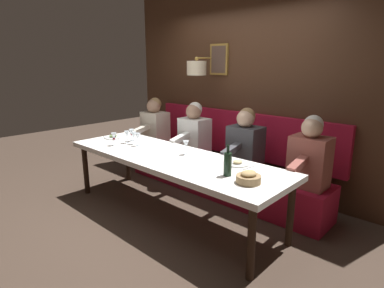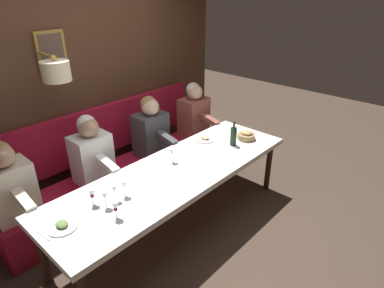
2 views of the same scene
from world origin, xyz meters
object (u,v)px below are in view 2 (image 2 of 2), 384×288
dining_table (176,175)px  wine_glass_2 (124,185)px  diner_nearest (194,112)px  wine_glass_1 (114,189)px  diner_far (9,184)px  wine_glass_0 (115,206)px  wine_glass_3 (105,196)px  wine_glass_5 (92,193)px  bread_bowl (246,135)px  wine_glass_4 (172,152)px  diner_near (151,129)px  diner_middle (92,152)px  wine_bottle (233,136)px

dining_table → wine_glass_2: (0.03, 0.63, 0.18)m
diner_nearest → wine_glass_1: bearing=113.0°
diner_far → wine_glass_1: diner_far is taller
diner_nearest → wine_glass_0: (-1.05, 2.13, 0.04)m
wine_glass_3 → wine_glass_5: size_ratio=1.00×
wine_glass_5 → bread_bowl: bearing=-96.7°
wine_glass_4 → wine_glass_2: bearing=100.1°
wine_glass_2 → wine_glass_1: bearing=85.7°
bread_bowl → dining_table: bearing=84.5°
diner_near → diner_far: (0.00, 1.73, 0.00)m
diner_middle → wine_glass_0: size_ratio=4.82×
wine_glass_0 → bread_bowl: bearing=-88.3°
diner_middle → wine_glass_4: (-0.72, -0.53, 0.04)m
wine_glass_0 → wine_glass_2: 0.31m
wine_glass_4 → bread_bowl: 1.06m
bread_bowl → diner_far: bearing=67.8°
diner_nearest → diner_near: same height
wine_glass_0 → wine_glass_5: 0.30m
wine_glass_0 → diner_near: bearing=-51.1°
diner_far → wine_glass_4: size_ratio=4.82×
dining_table → diner_nearest: size_ratio=3.63×
diner_middle → bread_bowl: bearing=-122.4°
dining_table → wine_glass_1: 0.75m
diner_far → wine_glass_0: diner_far is taller
wine_glass_1 → bread_bowl: (-0.15, -1.86, -0.07)m
wine_glass_0 → bread_bowl: (0.06, -2.00, -0.07)m
diner_nearest → diner_middle: same height
wine_glass_3 → diner_middle: bearing=-25.4°
wine_glass_2 → wine_glass_0: bearing=130.2°
wine_glass_4 → wine_bottle: wine_bottle is taller
dining_table → wine_glass_0: size_ratio=17.50×
wine_glass_5 → bread_bowl: (-0.24, -2.02, -0.07)m
bread_bowl → wine_glass_5: bearing=83.3°
diner_near → wine_glass_3: bearing=124.2°
wine_bottle → bread_bowl: bearing=-95.1°
dining_table → wine_glass_1: wine_glass_1 is taller
diner_near → wine_bottle: (-0.97, -0.45, 0.04)m
diner_near → diner_far: 1.73m
dining_table → wine_glass_1: bearing=87.0°
diner_nearest → bread_bowl: 1.00m
wine_glass_5 → diner_near: bearing=-60.5°
wine_glass_3 → wine_glass_4: same height
wine_glass_2 → wine_glass_3: same height
dining_table → diner_far: 1.57m
wine_glass_2 → wine_glass_5: same height
diner_nearest → wine_glass_1: diner_nearest is taller
diner_nearest → wine_glass_0: size_ratio=4.82×
bread_bowl → wine_glass_4: bearing=75.3°
diner_middle → wine_bottle: diner_middle is taller
bread_bowl → wine_glass_3: bearing=86.4°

